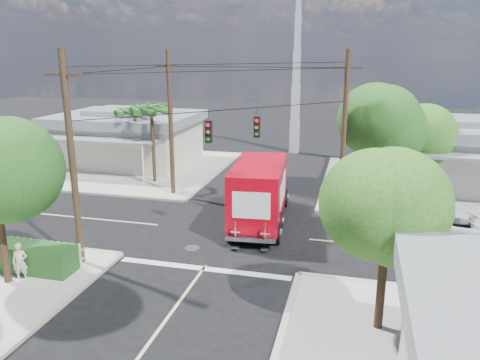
% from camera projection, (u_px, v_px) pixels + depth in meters
% --- Properties ---
extents(ground, '(120.00, 120.00, 0.00)m').
position_uv_depth(ground, '(230.00, 232.00, 23.78)').
color(ground, black).
rests_on(ground, ground).
extents(sidewalk_ne, '(14.12, 14.12, 0.14)m').
position_uv_depth(sidewalk_ne, '(429.00, 187.00, 31.35)').
color(sidewalk_ne, '#ACA79C').
rests_on(sidewalk_ne, ground).
extents(sidewalk_nw, '(14.12, 14.12, 0.14)m').
position_uv_depth(sidewalk_nw, '(133.00, 168.00, 36.49)').
color(sidewalk_nw, '#ACA79C').
rests_on(sidewalk_nw, ground).
extents(road_markings, '(32.00, 32.00, 0.01)m').
position_uv_depth(road_markings, '(222.00, 243.00, 22.40)').
color(road_markings, beige).
rests_on(road_markings, ground).
extents(building_ne, '(11.80, 10.20, 4.50)m').
position_uv_depth(building_ne, '(457.00, 152.00, 31.38)').
color(building_ne, beige).
rests_on(building_ne, sidewalk_ne).
extents(building_nw, '(10.80, 10.20, 4.30)m').
position_uv_depth(building_nw, '(128.00, 136.00, 37.67)').
color(building_nw, beige).
rests_on(building_nw, sidewalk_nw).
extents(radio_tower, '(0.80, 0.80, 17.00)m').
position_uv_depth(radio_tower, '(296.00, 89.00, 40.84)').
color(radio_tower, silver).
rests_on(radio_tower, ground).
extents(tree_ne_front, '(4.21, 4.14, 6.66)m').
position_uv_depth(tree_ne_front, '(380.00, 124.00, 27.12)').
color(tree_ne_front, '#422D1C').
rests_on(tree_ne_front, sidewalk_ne).
extents(tree_ne_back, '(3.77, 3.66, 5.82)m').
position_uv_depth(tree_ne_back, '(422.00, 130.00, 28.71)').
color(tree_ne_back, '#422D1C').
rests_on(tree_ne_back, sidewalk_ne).
extents(tree_se, '(3.67, 3.54, 5.62)m').
position_uv_depth(tree_se, '(388.00, 215.00, 14.28)').
color(tree_se, '#422D1C').
rests_on(tree_se, sidewalk_se).
extents(palm_nw_front, '(3.01, 3.08, 5.59)m').
position_uv_depth(palm_nw_front, '(151.00, 110.00, 31.21)').
color(palm_nw_front, '#422D1C').
rests_on(palm_nw_front, sidewalk_nw).
extents(palm_nw_back, '(3.01, 3.08, 5.19)m').
position_uv_depth(palm_nw_back, '(135.00, 112.00, 33.18)').
color(palm_nw_back, '#422D1C').
rests_on(palm_nw_back, sidewalk_nw).
extents(utility_poles, '(12.00, 10.68, 9.00)m').
position_uv_depth(utility_poles, '(209.00, 134.00, 24.40)').
color(utility_poles, '#473321').
rests_on(utility_poles, ground).
extents(picket_fence, '(5.94, 0.06, 1.00)m').
position_uv_depth(picket_fence, '(22.00, 247.00, 20.21)').
color(picket_fence, silver).
rests_on(picket_fence, sidewalk_sw).
extents(hedge_sw, '(6.20, 1.20, 1.10)m').
position_uv_depth(hedge_sw, '(5.00, 254.00, 19.50)').
color(hedge_sw, '#18411A').
rests_on(hedge_sw, sidewalk_sw).
extents(vending_boxes, '(1.90, 0.50, 1.10)m').
position_uv_depth(vending_boxes, '(363.00, 193.00, 27.85)').
color(vending_boxes, '#B4241D').
rests_on(vending_boxes, sidewalk_ne).
extents(delivery_truck, '(3.13, 8.04, 3.40)m').
position_uv_depth(delivery_truck, '(260.00, 192.00, 24.61)').
color(delivery_truck, black).
rests_on(delivery_truck, ground).
extents(parked_car, '(5.28, 2.82, 1.41)m').
position_uv_depth(parked_car, '(461.00, 227.00, 22.54)').
color(parked_car, silver).
rests_on(parked_car, ground).
extents(pedestrian, '(0.67, 0.56, 1.55)m').
position_uv_depth(pedestrian, '(20.00, 262.00, 18.27)').
color(pedestrian, beige).
rests_on(pedestrian, sidewalk_sw).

